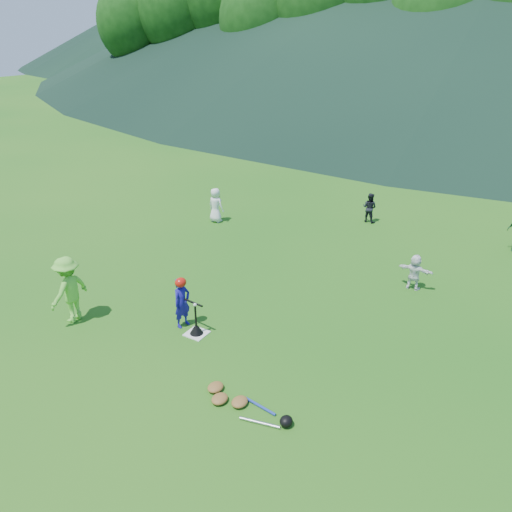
{
  "coord_description": "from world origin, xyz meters",
  "views": [
    {
      "loc": [
        5.92,
        -7.19,
        6.14
      ],
      "look_at": [
        0.0,
        2.5,
        0.9
      ],
      "focal_mm": 35.0,
      "sensor_mm": 36.0,
      "label": 1
    }
  ],
  "objects": [
    {
      "name": "ground",
      "position": [
        0.0,
        0.0,
        0.0
      ],
      "size": [
        120.0,
        120.0,
        0.0
      ],
      "primitive_type": "plane",
      "color": "#1A5C15",
      "rests_on": "ground"
    },
    {
      "name": "home_plate",
      "position": [
        0.0,
        0.0,
        0.01
      ],
      "size": [
        0.45,
        0.45,
        0.02
      ],
      "primitive_type": "cube",
      "color": "silver",
      "rests_on": "ground"
    },
    {
      "name": "baseball",
      "position": [
        0.0,
        0.0,
        0.74
      ],
      "size": [
        0.08,
        0.08,
        0.08
      ],
      "primitive_type": "sphere",
      "color": "white",
      "rests_on": "batting_tee"
    },
    {
      "name": "batter_child",
      "position": [
        -0.46,
        0.12,
        0.59
      ],
      "size": [
        0.35,
        0.47,
        1.17
      ],
      "primitive_type": "imported",
      "rotation": [
        0.0,
        0.0,
        1.39
      ],
      "color": "navy",
      "rests_on": "ground"
    },
    {
      "name": "adult_coach",
      "position": [
        -2.77,
        -1.0,
        0.78
      ],
      "size": [
        0.66,
        1.05,
        1.57
      ],
      "primitive_type": "imported",
      "rotation": [
        0.0,
        0.0,
        -1.5
      ],
      "color": "#6ACF3D",
      "rests_on": "ground"
    },
    {
      "name": "fielder_a",
      "position": [
        -3.69,
        5.89,
        0.59
      ],
      "size": [
        0.61,
        0.42,
        1.18
      ],
      "primitive_type": "imported",
      "rotation": [
        0.0,
        0.0,
        3.07
      ],
      "color": "white",
      "rests_on": "ground"
    },
    {
      "name": "fielder_b",
      "position": [
        0.81,
        8.61,
        0.51
      ],
      "size": [
        0.53,
        0.43,
        1.02
      ],
      "primitive_type": "imported",
      "rotation": [
        0.0,
        0.0,
        3.05
      ],
      "color": "black",
      "rests_on": "ground"
    },
    {
      "name": "fielder_d",
      "position": [
        3.46,
        4.56,
        0.47
      ],
      "size": [
        0.89,
        0.3,
        0.95
      ],
      "primitive_type": "imported",
      "rotation": [
        0.0,
        0.0,
        3.12
      ],
      "color": "white",
      "rests_on": "ground"
    },
    {
      "name": "batting_tee",
      "position": [
        0.0,
        0.0,
        0.13
      ],
      "size": [
        0.3,
        0.3,
        0.68
      ],
      "color": "black",
      "rests_on": "home_plate"
    },
    {
      "name": "batter_gear",
      "position": [
        -0.44,
        0.12,
        1.06
      ],
      "size": [
        0.73,
        0.26,
        0.53
      ],
      "color": "#B4160C",
      "rests_on": "ground"
    },
    {
      "name": "equipment_pile",
      "position": [
        2.04,
        -1.41,
        0.07
      ],
      "size": [
        1.8,
        0.59,
        0.19
      ],
      "color": "olive",
      "rests_on": "ground"
    },
    {
      "name": "outfield_fence",
      "position": [
        0.0,
        28.0,
        0.7
      ],
      "size": [
        70.07,
        0.08,
        1.33
      ],
      "color": "gray",
      "rests_on": "ground"
    }
  ]
}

